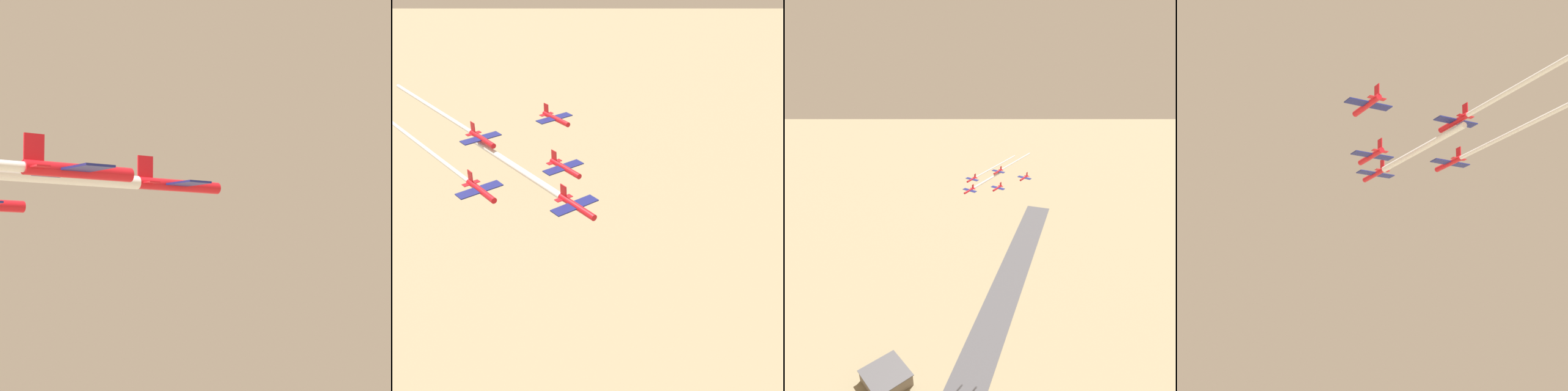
# 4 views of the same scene
# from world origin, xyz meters

# --- Properties ---
(jet_0) EXTENTS (8.67, 8.94, 3.00)m
(jet_0) POSITION_xyz_m (-11.15, -40.90, 145.90)
(jet_0) COLOR red
(jet_2) EXTENTS (8.67, 8.94, 3.00)m
(jet_2) POSITION_xyz_m (1.88, -53.31, 145.35)
(jet_2) COLOR red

